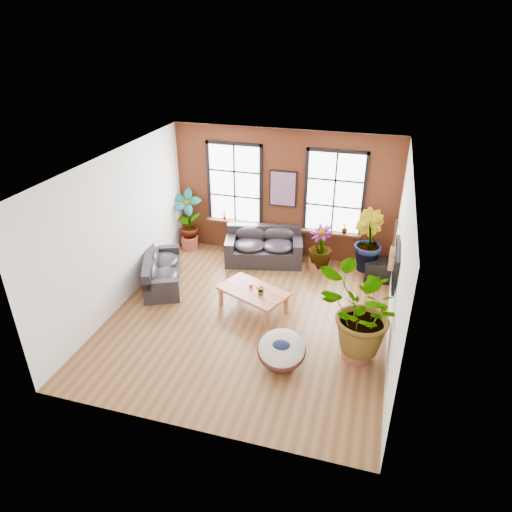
{
  "coord_description": "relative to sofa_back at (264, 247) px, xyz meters",
  "views": [
    {
      "loc": [
        2.47,
        -8.02,
        5.96
      ],
      "look_at": [
        0.0,
        0.6,
        1.25
      ],
      "focal_mm": 32.0,
      "sensor_mm": 36.0,
      "label": 1
    }
  ],
  "objects": [
    {
      "name": "room",
      "position": [
        0.37,
        -2.54,
        1.32
      ],
      "size": [
        6.04,
        6.54,
        3.54
      ],
      "color": "brown",
      "rests_on": "ground"
    },
    {
      "name": "tv_wall_unit",
      "position": [
        3.3,
        -2.1,
        1.12
      ],
      "size": [
        0.13,
        1.86,
        1.2
      ],
      "color": "black",
      "rests_on": "room"
    },
    {
      "name": "papasan_chair",
      "position": [
        1.43,
        -4.03,
        -0.07
      ],
      "size": [
        1.0,
        1.02,
        0.7
      ],
      "rotation": [
        0.0,
        0.0,
        0.08
      ],
      "color": "#401E16",
      "rests_on": "ground"
    },
    {
      "name": "floor_plant_back_left",
      "position": [
        -2.3,
        0.19,
        0.53
      ],
      "size": [
        0.9,
        0.66,
        1.6
      ],
      "primitive_type": "imported",
      "rotation": [
        0.0,
        0.0,
        0.12
      ],
      "color": "#295B18",
      "rests_on": "ground"
    },
    {
      "name": "pot_back_left",
      "position": [
        -2.26,
        0.16,
        -0.25
      ],
      "size": [
        0.61,
        0.61,
        0.35
      ],
      "rotation": [
        0.0,
        0.0,
        0.3
      ],
      "color": "brown",
      "rests_on": "ground"
    },
    {
      "name": "sill_plant_right",
      "position": [
        2.07,
        0.44,
        0.61
      ],
      "size": [
        0.19,
        0.19,
        0.27
      ],
      "primitive_type": "imported",
      "rotation": [
        0.0,
        0.0,
        3.49
      ],
      "color": "#295B18",
      "rests_on": "room"
    },
    {
      "name": "sofa_left",
      "position": [
        -2.17,
        -1.88,
        -0.07
      ],
      "size": [
        1.56,
        2.14,
        0.78
      ],
      "rotation": [
        0.0,
        0.0,
        1.99
      ],
      "color": "black",
      "rests_on": "ground"
    },
    {
      "name": "floor_plant_right_wall",
      "position": [
        2.79,
        -3.41,
        0.6
      ],
      "size": [
        2.07,
        2.03,
        1.74
      ],
      "primitive_type": "imported",
      "rotation": [
        0.0,
        0.0,
        3.82
      ],
      "color": "#295B18",
      "rests_on": "ground"
    },
    {
      "name": "sill_plant_left",
      "position": [
        -1.28,
        0.44,
        0.61
      ],
      "size": [
        0.17,
        0.17,
        0.27
      ],
      "primitive_type": "imported",
      "rotation": [
        0.0,
        0.0,
        0.79
      ],
      "color": "#295B18",
      "rests_on": "room"
    },
    {
      "name": "floor_plant_mid",
      "position": [
        1.54,
        -0.12,
        0.28
      ],
      "size": [
        0.88,
        0.88,
        1.13
      ],
      "primitive_type": "imported",
      "rotation": [
        0.0,
        0.0,
        5.65
      ],
      "color": "#295B18",
      "rests_on": "ground"
    },
    {
      "name": "sofa_back",
      "position": [
        0.0,
        0.0,
        0.0
      ],
      "size": [
        2.21,
        1.42,
        0.94
      ],
      "rotation": [
        0.0,
        0.0,
        0.22
      ],
      "color": "black",
      "rests_on": "ground"
    },
    {
      "name": "pot_mid",
      "position": [
        1.5,
        -0.08,
        -0.23
      ],
      "size": [
        0.69,
        0.69,
        0.38
      ],
      "rotation": [
        0.0,
        0.0,
        -0.4
      ],
      "color": "brown",
      "rests_on": "ground"
    },
    {
      "name": "media_box",
      "position": [
        3.01,
        -0.18,
        -0.16
      ],
      "size": [
        0.71,
        0.62,
        0.53
      ],
      "rotation": [
        0.0,
        0.0,
        0.14
      ],
      "color": "black",
      "rests_on": "ground"
    },
    {
      "name": "pot_back_right",
      "position": [
        2.72,
        0.06,
        -0.23
      ],
      "size": [
        0.65,
        0.65,
        0.39
      ],
      "rotation": [
        0.0,
        0.0,
        -0.23
      ],
      "color": "brown",
      "rests_on": "ground"
    },
    {
      "name": "floor_plant_back_right",
      "position": [
        2.68,
        0.05,
        0.51
      ],
      "size": [
        1.06,
        1.11,
        1.58
      ],
      "primitive_type": "imported",
      "rotation": [
        0.0,
        0.0,
        2.15
      ],
      "color": "#295B18",
      "rests_on": "ground"
    },
    {
      "name": "table_plant",
      "position": [
        0.6,
        -2.46,
        0.19
      ],
      "size": [
        0.23,
        0.2,
        0.25
      ],
      "primitive_type": "imported",
      "rotation": [
        0.0,
        0.0,
        -0.05
      ],
      "color": "#295B18",
      "rests_on": "coffee_table"
    },
    {
      "name": "pot_right_wall",
      "position": [
        2.8,
        -3.4,
        -0.21
      ],
      "size": [
        0.6,
        0.6,
        0.42
      ],
      "rotation": [
        0.0,
        0.0,
        -0.05
      ],
      "color": "brown",
      "rests_on": "ground"
    },
    {
      "name": "coffee_table",
      "position": [
        0.37,
        -2.32,
        0.01
      ],
      "size": [
        1.76,
        1.42,
        0.59
      ],
      "rotation": [
        0.0,
        0.0,
        -0.41
      ],
      "color": "#AF5C3F",
      "rests_on": "ground"
    },
    {
      "name": "poster",
      "position": [
        0.37,
        0.49,
        1.53
      ],
      "size": [
        0.74,
        0.06,
        0.98
      ],
      "color": "black",
      "rests_on": "room"
    }
  ]
}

